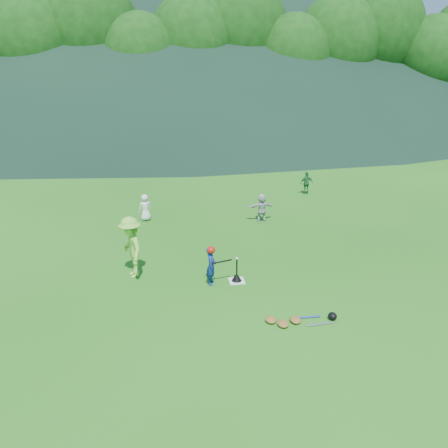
% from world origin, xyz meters
% --- Properties ---
extents(ground, '(120.00, 120.00, 0.00)m').
position_xyz_m(ground, '(0.00, 0.00, 0.00)').
color(ground, '#1E5413').
rests_on(ground, ground).
extents(home_plate, '(0.45, 0.45, 0.02)m').
position_xyz_m(home_plate, '(0.00, 0.00, 0.01)').
color(home_plate, silver).
rests_on(home_plate, ground).
extents(baseball, '(0.08, 0.08, 0.08)m').
position_xyz_m(baseball, '(0.00, 0.00, 0.74)').
color(baseball, white).
rests_on(baseball, batting_tee).
extents(batter_child, '(0.37, 0.47, 1.15)m').
position_xyz_m(batter_child, '(-0.76, -0.04, 0.57)').
color(batter_child, navy).
rests_on(batter_child, ground).
extents(adult_coach, '(1.02, 1.36, 1.87)m').
position_xyz_m(adult_coach, '(-3.03, 0.82, 0.93)').
color(adult_coach, '#7DCD3C').
rests_on(adult_coach, ground).
extents(fielder_a, '(0.62, 0.52, 1.09)m').
position_xyz_m(fielder_a, '(-2.74, 5.89, 0.55)').
color(fielder_a, white).
rests_on(fielder_a, ground).
extents(fielder_c, '(0.68, 0.34, 1.12)m').
position_xyz_m(fielder_c, '(5.05, 8.69, 0.56)').
color(fielder_c, '#206B32').
rests_on(fielder_c, ground).
extents(fielder_d, '(1.10, 0.43, 1.16)m').
position_xyz_m(fielder_d, '(1.93, 5.08, 0.58)').
color(fielder_d, '#BDBDBD').
rests_on(fielder_d, ground).
extents(batting_tee, '(0.30, 0.30, 0.68)m').
position_xyz_m(batting_tee, '(0.00, 0.00, 0.13)').
color(batting_tee, black).
rests_on(batting_tee, home_plate).
extents(batter_gear, '(0.73, 0.26, 0.51)m').
position_xyz_m(batter_gear, '(-0.73, -0.04, 1.04)').
color(batter_gear, '#AE170B').
rests_on(batter_gear, ground).
extents(equipment_pile, '(1.80, 0.56, 0.19)m').
position_xyz_m(equipment_pile, '(1.05, -2.38, 0.07)').
color(equipment_pile, olive).
rests_on(equipment_pile, ground).
extents(outfield_fence, '(70.07, 0.08, 1.33)m').
position_xyz_m(outfield_fence, '(0.00, 28.00, 0.70)').
color(outfield_fence, gray).
rests_on(outfield_fence, ground).
extents(tree_line, '(70.04, 11.40, 14.82)m').
position_xyz_m(tree_line, '(0.20, 33.83, 8.21)').
color(tree_line, '#382314').
rests_on(tree_line, ground).
extents(distant_hills, '(155.00, 140.00, 32.00)m').
position_xyz_m(distant_hills, '(-7.63, 81.81, 14.98)').
color(distant_hills, black).
rests_on(distant_hills, ground).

